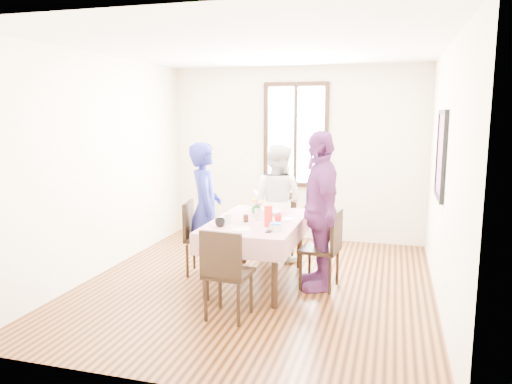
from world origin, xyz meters
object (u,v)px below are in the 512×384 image
(chair_right, at_px, (320,249))
(chair_far, at_px, (277,226))
(dining_table, at_px, (257,252))
(person_far, at_px, (277,202))
(chair_near, at_px, (229,273))
(chair_left, at_px, (204,238))
(person_left, at_px, (205,209))
(person_right, at_px, (319,211))

(chair_right, height_order, chair_far, same)
(dining_table, bearing_deg, person_far, 90.00)
(chair_far, relative_size, chair_near, 1.00)
(chair_right, relative_size, chair_near, 1.00)
(chair_far, height_order, chair_near, same)
(chair_right, height_order, chair_near, same)
(chair_far, bearing_deg, chair_left, 55.05)
(chair_near, relative_size, person_left, 0.55)
(dining_table, xyz_separation_m, person_left, (-0.71, 0.14, 0.45))
(chair_right, distance_m, chair_far, 1.22)
(chair_far, height_order, person_right, person_right)
(dining_table, relative_size, person_left, 0.91)
(dining_table, xyz_separation_m, person_right, (0.71, 0.05, 0.53))
(chair_left, relative_size, chair_right, 1.00)
(chair_near, bearing_deg, person_right, 60.38)
(chair_far, height_order, person_far, person_far)
(dining_table, bearing_deg, person_left, 168.87)
(chair_far, relative_size, person_right, 0.50)
(dining_table, relative_size, chair_right, 1.64)
(chair_far, bearing_deg, person_left, 55.81)
(chair_left, xyz_separation_m, chair_near, (0.73, -1.17, 0.00))
(person_right, bearing_deg, person_left, -113.96)
(chair_right, relative_size, person_right, 0.50)
(person_left, distance_m, person_far, 1.12)
(chair_right, height_order, person_left, person_left)
(dining_table, height_order, person_right, person_right)
(dining_table, height_order, person_left, person_left)
(person_left, bearing_deg, chair_left, 66.81)
(chair_left, relative_size, person_right, 0.50)
(chair_far, distance_m, person_left, 1.20)
(person_far, bearing_deg, chair_left, 65.89)
(chair_left, bearing_deg, chair_far, 131.53)
(chair_left, height_order, chair_far, same)
(chair_right, bearing_deg, chair_far, 44.11)
(chair_left, xyz_separation_m, person_far, (0.73, 0.87, 0.34))
(chair_left, bearing_deg, person_right, 77.34)
(chair_left, height_order, chair_right, same)
(person_left, height_order, person_far, person_left)
(chair_near, bearing_deg, dining_table, 93.94)
(dining_table, relative_size, person_right, 0.83)
(chair_near, bearing_deg, person_far, 93.94)
(chair_left, xyz_separation_m, chair_far, (0.73, 0.89, 0.00))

